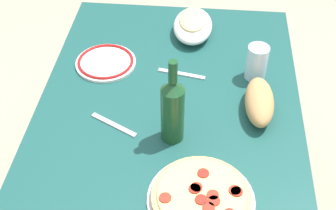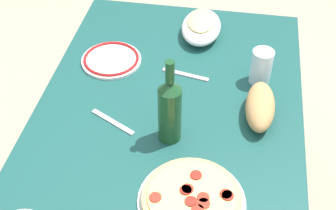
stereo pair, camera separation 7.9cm
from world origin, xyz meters
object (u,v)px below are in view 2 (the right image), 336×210
(dining_table, at_px, (168,138))
(pepperoni_pizza, at_px, (192,199))
(water_glass, at_px, (261,67))
(bread_loaf, at_px, (260,106))
(wine_bottle, at_px, (170,109))
(baked_pasta_dish, at_px, (201,26))
(side_plate_far, at_px, (111,59))

(dining_table, bearing_deg, pepperoni_pizza, 20.07)
(water_glass, bearing_deg, pepperoni_pizza, -17.02)
(pepperoni_pizza, bearing_deg, bread_loaf, 155.16)
(wine_bottle, bearing_deg, bread_loaf, 117.24)
(baked_pasta_dish, bearing_deg, bread_loaf, 29.38)
(wine_bottle, distance_m, side_plate_far, 0.44)
(baked_pasta_dish, height_order, side_plate_far, baked_pasta_dish)
(water_glass, distance_m, side_plate_far, 0.54)
(bread_loaf, bearing_deg, water_glass, -178.89)
(pepperoni_pizza, height_order, side_plate_far, pepperoni_pizza)
(pepperoni_pizza, xyz_separation_m, wine_bottle, (-0.23, -0.10, 0.10))
(baked_pasta_dish, distance_m, bread_loaf, 0.48)
(dining_table, xyz_separation_m, wine_bottle, (0.11, 0.02, 0.24))
(pepperoni_pizza, distance_m, side_plate_far, 0.67)
(bread_loaf, bearing_deg, wine_bottle, -62.76)
(baked_pasta_dish, xyz_separation_m, wine_bottle, (0.55, -0.03, 0.08))
(pepperoni_pizza, bearing_deg, water_glass, 162.98)
(wine_bottle, bearing_deg, dining_table, -167.65)
(water_glass, bearing_deg, baked_pasta_dish, -136.37)
(pepperoni_pizza, height_order, water_glass, water_glass)
(dining_table, distance_m, bread_loaf, 0.34)
(dining_table, bearing_deg, bread_loaf, 96.05)
(baked_pasta_dish, bearing_deg, pepperoni_pizza, 4.92)
(pepperoni_pizza, bearing_deg, baked_pasta_dish, -175.08)
(bread_loaf, bearing_deg, baked_pasta_dish, -150.62)
(wine_bottle, bearing_deg, pepperoni_pizza, 23.47)
(pepperoni_pizza, bearing_deg, wine_bottle, -156.53)
(dining_table, distance_m, side_plate_far, 0.36)
(dining_table, bearing_deg, water_glass, 125.68)
(water_glass, height_order, side_plate_far, water_glass)
(baked_pasta_dish, relative_size, side_plate_far, 1.10)
(wine_bottle, bearing_deg, water_glass, 139.88)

